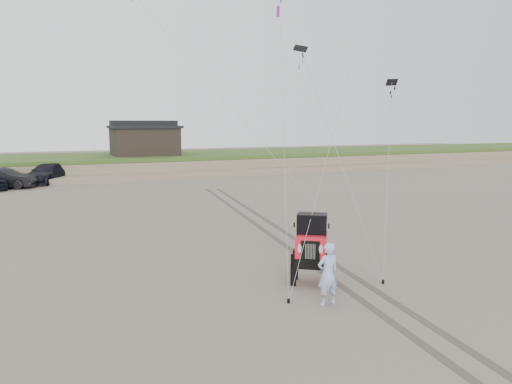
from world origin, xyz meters
The scene contains 10 objects.
ground centered at (0.00, 0.00, 0.00)m, with size 160.00×160.00×0.00m, color #6B6054.
dune_ridge centered at (0.00, 37.50, 0.82)m, with size 160.00×14.25×1.73m.
cabin centered at (2.00, 37.00, 3.24)m, with size 6.40×5.40×3.35m.
truck_b centered at (-10.09, 29.38, 0.76)m, with size 1.62×4.64×1.53m, color black.
truck_c centered at (-6.91, 31.75, 0.79)m, with size 2.21×5.43×1.58m, color black.
jeep centered at (-0.22, 0.81, 0.86)m, with size 1.99×4.61×1.72m, color red, non-canonical shape.
man centered at (-0.70, -0.91, 0.86)m, with size 0.63×0.41×1.72m, color #90A6DE.
stake_main centered at (-1.61, -0.38, 0.06)m, with size 0.08×0.08×0.12m, color black.
stake_aux centered at (1.81, -0.07, 0.06)m, with size 0.08×0.08×0.12m, color black.
tire_tracks centered at (2.00, 8.00, 0.00)m, with size 5.22×29.74×0.01m.
Camera 1 is at (-7.67, -11.96, 4.88)m, focal length 35.00 mm.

